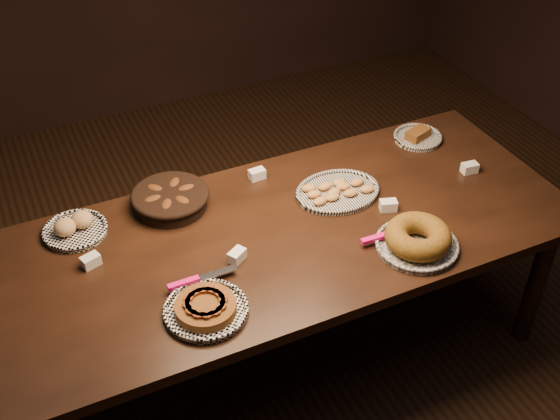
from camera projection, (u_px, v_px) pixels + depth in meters
name	position (u px, v px, depth m)	size (l,w,h in m)	color
ground	(284.00, 353.00, 3.29)	(5.00, 5.00, 0.00)	black
buffet_table	(285.00, 244.00, 2.87)	(2.40, 1.00, 0.75)	black
apple_tart_plate	(206.00, 308.00, 2.46)	(0.33, 0.32, 0.06)	white
madeleine_platter	(337.00, 191.00, 3.01)	(0.37, 0.30, 0.04)	black
bundt_cake_plate	(417.00, 239.00, 2.72)	(0.36, 0.33, 0.10)	black
croissant_basket	(170.00, 198.00, 2.92)	(0.39, 0.39, 0.08)	black
bread_roll_plate	(75.00, 228.00, 2.80)	(0.26, 0.26, 0.08)	white
loaf_plate	(418.00, 137.00, 3.35)	(0.23, 0.23, 0.05)	black
tent_cards	(295.00, 210.00, 2.89)	(1.76, 0.52, 0.04)	white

